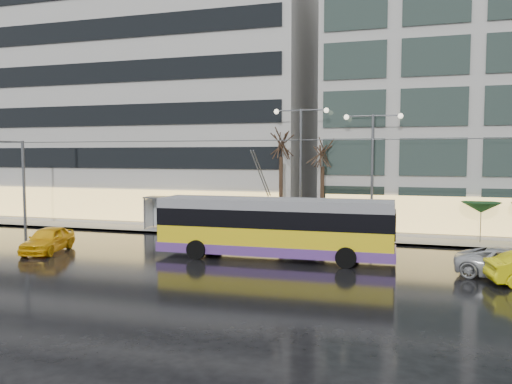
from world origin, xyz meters
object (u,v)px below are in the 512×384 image
at_px(street_lamp_near, 301,153).
at_px(taxi_a, 48,240).
at_px(trolleybus, 274,229).
at_px(bus_shelter, 169,206).

relative_size(street_lamp_near, taxi_a, 2.00).
height_order(trolleybus, bus_shelter, trolleybus).
xyz_separation_m(trolleybus, street_lamp_near, (-0.09, 7.97, 4.32)).
distance_m(trolleybus, street_lamp_near, 9.07).
bearing_deg(taxi_a, bus_shelter, 59.10).
height_order(bus_shelter, taxi_a, bus_shelter).
bearing_deg(trolleybus, street_lamp_near, 90.63).
distance_m(bus_shelter, taxi_a, 10.50).
relative_size(trolleybus, taxi_a, 2.96).
relative_size(bus_shelter, street_lamp_near, 0.47).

